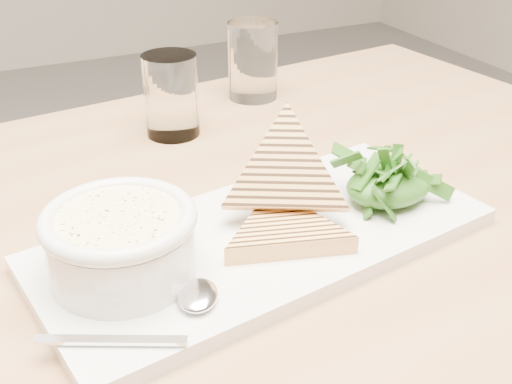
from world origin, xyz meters
name	(u,v)px	position (x,y,z in m)	size (l,w,h in m)	color
table_top	(241,225)	(0.15, 0.03, 0.70)	(1.15, 0.77, 0.04)	#956E46
table_leg_br	(407,239)	(0.67, 0.36, 0.34)	(0.06, 0.06, 0.68)	#956E46
platter	(265,239)	(0.14, -0.05, 0.73)	(0.44, 0.20, 0.02)	silver
soup_bowl	(122,250)	(0.00, -0.06, 0.77)	(0.13, 0.13, 0.05)	silver
soup	(118,220)	(0.00, -0.06, 0.80)	(0.11, 0.11, 0.01)	beige
bowl_rim	(118,218)	(0.00, -0.06, 0.80)	(0.13, 0.13, 0.01)	silver
sandwich_flat	(284,231)	(0.15, -0.07, 0.75)	(0.14, 0.14, 0.02)	tan
sandwich_lean	(286,174)	(0.17, -0.03, 0.79)	(0.14, 0.14, 0.08)	tan
salad_base	(388,186)	(0.28, -0.05, 0.76)	(0.09, 0.07, 0.04)	#193B0F
arugula_pile	(389,178)	(0.28, -0.05, 0.77)	(0.11, 0.10, 0.05)	#306F1C
spoon_bowl	(198,295)	(0.04, -0.12, 0.75)	(0.03, 0.05, 0.01)	silver
spoon_handle	(111,340)	(-0.03, -0.14, 0.74)	(0.11, 0.01, 0.00)	silver
glass_near	(171,95)	(0.15, 0.25, 0.78)	(0.07, 0.07, 0.11)	white
glass_far	(253,61)	(0.30, 0.33, 0.78)	(0.07, 0.07, 0.11)	white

